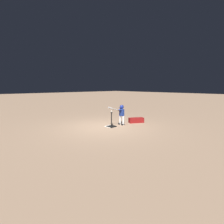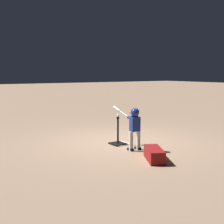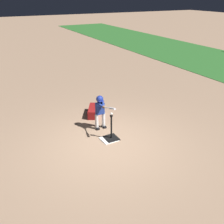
{
  "view_description": "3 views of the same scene",
  "coord_description": "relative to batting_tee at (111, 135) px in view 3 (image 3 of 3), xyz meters",
  "views": [
    {
      "loc": [
        5.69,
        6.62,
        2.08
      ],
      "look_at": [
        -0.28,
        0.26,
        0.77
      ],
      "focal_mm": 28.0,
      "sensor_mm": 36.0,
      "label": 1
    },
    {
      "loc": [
        -7.07,
        4.99,
        1.96
      ],
      "look_at": [
        -0.41,
        0.53,
        0.93
      ],
      "focal_mm": 50.0,
      "sensor_mm": 36.0,
      "label": 2
    },
    {
      "loc": [
        5.52,
        -2.79,
        3.84
      ],
      "look_at": [
        -0.65,
        0.47,
        0.64
      ],
      "focal_mm": 42.0,
      "sensor_mm": 36.0,
      "label": 3
    }
  ],
  "objects": [
    {
      "name": "home_plate",
      "position": [
        0.01,
        -0.08,
        -0.11
      ],
      "size": [
        0.46,
        0.46,
        0.02
      ],
      "primitive_type": "cube",
      "rotation": [
        0.0,
        0.0,
        0.04
      ],
      "color": "white",
      "rests_on": "ground_plane"
    },
    {
      "name": "batting_tee",
      "position": [
        0.0,
        0.0,
        0.0
      ],
      "size": [
        0.41,
        0.37,
        0.76
      ],
      "color": "black",
      "rests_on": "ground_plane"
    },
    {
      "name": "baseball",
      "position": [
        0.0,
        0.0,
        0.68
      ],
      "size": [
        0.07,
        0.07,
        0.07
      ],
      "primitive_type": "sphere",
      "color": "white",
      "rests_on": "batting_tee"
    },
    {
      "name": "ground_plane",
      "position": [
        0.26,
        -0.24,
        -0.12
      ],
      "size": [
        90.0,
        90.0,
        0.0
      ],
      "primitive_type": "plane",
      "color": "#93755B"
    },
    {
      "name": "batter_child",
      "position": [
        -0.7,
        0.0,
        0.56
      ],
      "size": [
        1.06,
        0.33,
        1.07
      ],
      "color": "silver",
      "rests_on": "ground_plane"
    },
    {
      "name": "equipment_bag",
      "position": [
        -1.72,
        0.22,
        0.02
      ],
      "size": [
        0.89,
        0.69,
        0.28
      ],
      "primitive_type": "cube",
      "rotation": [
        0.0,
        0.0,
        -0.51
      ],
      "color": "maroon",
      "rests_on": "ground_plane"
    }
  ]
}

